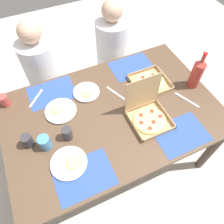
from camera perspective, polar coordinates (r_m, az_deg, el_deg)
The scene contains 21 objects.
ground_plane at distance 2.26m, azimuth 0.00°, elevation -10.98°, with size 6.00×6.00×0.00m, color beige.
dining_table at distance 1.69m, azimuth 0.00°, elevation -1.90°, with size 1.59×1.04×0.74m.
placemat_near_left at distance 1.40m, azimuth -7.37°, elevation -16.43°, with size 0.36×0.26×0.00m, color #2D4C9E.
placemat_near_right at distance 1.58m, azimuth 17.69°, elevation -5.56°, with size 0.36×0.26×0.00m, color #2D4C9E.
placemat_far_left at distance 1.79m, azimuth -15.57°, elevation 4.94°, with size 0.36×0.26×0.00m, color #2D4C9E.
placemat_far_right at distance 1.94m, azimuth 5.20°, elevation 11.79°, with size 0.36×0.26×0.00m, color #2D4C9E.
pizza_box_center at distance 1.56m, azimuth 9.52°, elevation -0.60°, with size 0.27×0.28×0.30m.
pizza_box_corner_left at distance 1.81m, azimuth 9.96°, elevation 7.59°, with size 0.28×0.28×0.04m.
plate_far_left at distance 1.43m, azimuth -11.17°, elevation -13.06°, with size 0.23×0.23×0.03m.
plate_near_left at distance 1.73m, azimuth -6.74°, elevation 5.17°, with size 0.21×0.21×0.03m.
plate_far_right at distance 1.65m, azimuth -13.43°, elevation 0.33°, with size 0.23×0.23×0.03m.
soda_bottle at distance 1.81m, azimuth 21.46°, elevation 9.53°, with size 0.09×0.09×0.32m.
cup_clear_left at distance 1.80m, azimuth -26.49°, elevation 2.73°, with size 0.07×0.07×0.09m, color #BF4742.
cup_red at distance 1.53m, azimuth -21.34°, elevation -7.06°, with size 0.07×0.07×0.10m, color #333338.
cup_spare at distance 1.48m, azimuth -17.26°, elevation -7.69°, with size 0.08×0.08×0.10m, color teal.
cup_clear_right at distance 1.48m, azimuth -11.71°, elevation -5.54°, with size 0.07×0.07×0.10m, color #333338.
knife_by_far_right at distance 1.77m, azimuth 19.10°, elevation 3.02°, with size 0.21×0.02×0.01m, color #B7B7BC.
fork_by_near_right at distance 1.72m, azimuth 0.94°, elevation 4.99°, with size 0.19×0.02×0.01m, color #B7B7BC.
fork_by_near_left at distance 1.78m, azimuth -19.34°, elevation 3.46°, with size 0.19×0.02×0.01m, color #B7B7BC.
diner_left_seat at distance 2.25m, azimuth -16.96°, elevation 8.23°, with size 0.32×0.32×1.13m.
diner_right_seat at distance 2.36m, azimuth 0.04°, elevation 13.81°, with size 0.32×0.32×1.14m.
Camera 1 is at (-0.39, -0.85, 2.06)m, focal length 34.74 mm.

